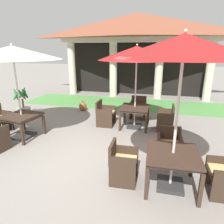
% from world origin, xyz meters
% --- Properties ---
extents(ground_plane, '(60.00, 60.00, 0.00)m').
position_xyz_m(ground_plane, '(0.00, 0.00, 0.00)').
color(ground_plane, gray).
extents(background_pavilion, '(8.72, 2.59, 4.37)m').
position_xyz_m(background_pavilion, '(0.00, 7.19, 3.35)').
color(background_pavilion, beige).
rests_on(background_pavilion, ground).
extents(lawn_strip, '(10.52, 2.37, 0.01)m').
position_xyz_m(lawn_strip, '(0.00, 5.48, 0.00)').
color(lawn_strip, '#519347').
rests_on(lawn_strip, ground).
extents(patio_table_near_foreground, '(1.00, 1.00, 0.75)m').
position_xyz_m(patio_table_near_foreground, '(1.76, -0.53, 0.65)').
color(patio_table_near_foreground, '#38281E').
rests_on(patio_table_near_foreground, ground).
extents(patio_umbrella_near_foreground, '(2.25, 2.25, 2.91)m').
position_xyz_m(patio_umbrella_near_foreground, '(1.76, -0.53, 2.63)').
color(patio_umbrella_near_foreground, '#2D2D2D').
rests_on(patio_umbrella_near_foreground, ground).
extents(patio_chair_near_foreground_north, '(0.58, 0.56, 0.84)m').
position_xyz_m(patio_chair_near_foreground_north, '(1.73, 0.43, 0.41)').
color(patio_chair_near_foreground_north, '#38281E').
rests_on(patio_chair_near_foreground_north, ground).
extents(patio_chair_near_foreground_west, '(0.55, 0.56, 0.84)m').
position_xyz_m(patio_chair_near_foreground_west, '(0.80, -0.56, 0.40)').
color(patio_chair_near_foreground_west, '#38281E').
rests_on(patio_chair_near_foreground_west, ground).
extents(patio_table_mid_left, '(1.09, 1.09, 0.72)m').
position_xyz_m(patio_table_mid_left, '(-2.58, 0.84, 0.62)').
color(patio_table_mid_left, '#38281E').
rests_on(patio_table_mid_left, ground).
extents(patio_umbrella_mid_left, '(2.68, 2.68, 2.76)m').
position_xyz_m(patio_umbrella_mid_left, '(-2.58, 0.84, 2.49)').
color(patio_umbrella_mid_left, '#2D2D2D').
rests_on(patio_umbrella_mid_left, ground).
extents(patio_table_mid_right, '(0.93, 0.93, 0.75)m').
position_xyz_m(patio_table_mid_right, '(0.63, 2.45, 0.65)').
color(patio_table_mid_right, '#38281E').
rests_on(patio_table_mid_right, ground).
extents(patio_umbrella_mid_right, '(2.45, 2.45, 2.76)m').
position_xyz_m(patio_umbrella_mid_right, '(0.63, 2.45, 2.47)').
color(patio_umbrella_mid_right, '#2D2D2D').
rests_on(patio_umbrella_mid_right, ground).
extents(patio_chair_mid_right_east, '(0.53, 0.63, 0.86)m').
position_xyz_m(patio_chair_mid_right_east, '(1.68, 2.45, 0.41)').
color(patio_chair_mid_right_east, '#38281E').
rests_on(patio_chair_mid_right_east, ground).
extents(patio_chair_mid_right_north, '(0.60, 0.50, 0.85)m').
position_xyz_m(patio_chair_mid_right_north, '(0.63, 3.49, 0.41)').
color(patio_chair_mid_right_north, '#38281E').
rests_on(patio_chair_mid_right_north, ground).
extents(patio_chair_mid_right_west, '(0.59, 0.63, 0.87)m').
position_xyz_m(patio_chair_mid_right_west, '(-0.42, 2.44, 0.41)').
color(patio_chair_mid_right_west, '#38281E').
rests_on(patio_chair_mid_right_west, ground).
extents(potted_palm_left_edge, '(0.59, 0.60, 1.21)m').
position_xyz_m(potted_palm_left_edge, '(-3.84, 2.54, 0.36)').
color(potted_palm_left_edge, '#B2AD9E').
rests_on(potted_palm_left_edge, ground).
extents(terracotta_urn, '(0.34, 0.34, 0.47)m').
position_xyz_m(terracotta_urn, '(-1.85, 3.88, 0.20)').
color(terracotta_urn, brown).
rests_on(terracotta_urn, ground).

